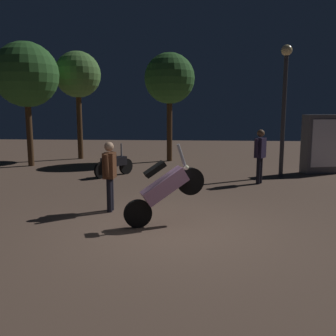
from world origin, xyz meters
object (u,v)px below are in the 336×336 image
at_px(person_rider_beside, 110,171).
at_px(streetlamp_near, 285,93).
at_px(person_bystander_far, 260,152).
at_px(kiosk_billboard, 325,144).
at_px(motorcycle_black_parked_left, 114,164).
at_px(motorcycle_pink_foreground, 164,189).

relative_size(person_rider_beside, streetlamp_near, 0.36).
relative_size(person_rider_beside, person_bystander_far, 0.94).
distance_m(person_rider_beside, kiosk_billboard, 8.61).
bearing_deg(kiosk_billboard, streetlamp_near, 12.24).
bearing_deg(person_bystander_far, streetlamp_near, -92.58).
bearing_deg(motorcycle_black_parked_left, person_bystander_far, -63.98).
distance_m(streetlamp_near, kiosk_billboard, 2.62).
bearing_deg(motorcycle_black_parked_left, motorcycle_pink_foreground, -120.37).
bearing_deg(motorcycle_black_parked_left, kiosk_billboard, -43.55).
distance_m(motorcycle_pink_foreground, streetlamp_near, 6.95).
height_order(motorcycle_black_parked_left, kiosk_billboard, kiosk_billboard).
relative_size(motorcycle_pink_foreground, kiosk_billboard, 0.78).
xyz_separation_m(motorcycle_black_parked_left, kiosk_billboard, (7.45, 1.19, 0.61)).
bearing_deg(motorcycle_pink_foreground, streetlamp_near, 35.96).
bearing_deg(streetlamp_near, kiosk_billboard, 26.81).
bearing_deg(person_bystander_far, motorcycle_black_parked_left, 22.79).
height_order(person_bystander_far, kiosk_billboard, kiosk_billboard).
xyz_separation_m(motorcycle_pink_foreground, person_bystander_far, (2.62, 4.30, 0.26)).
relative_size(motorcycle_pink_foreground, motorcycle_black_parked_left, 1.18).
bearing_deg(streetlamp_near, motorcycle_black_parked_left, -176.80).
distance_m(motorcycle_black_parked_left, person_bystander_far, 4.90).
bearing_deg(kiosk_billboard, person_bystander_far, 24.22).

